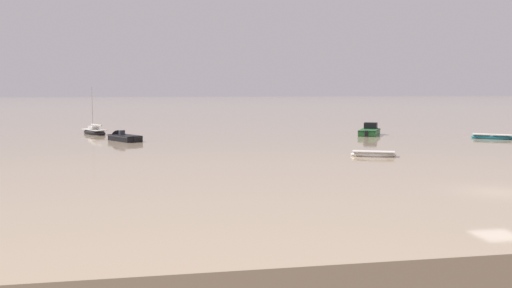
% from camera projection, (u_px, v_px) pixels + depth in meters
% --- Properties ---
extents(ground_plane, '(800.00, 800.00, 0.00)m').
position_uv_depth(ground_plane, '(499.00, 192.00, 31.89)').
color(ground_plane, tan).
extents(rowboat_moored_0, '(4.73, 4.19, 0.75)m').
position_uv_depth(rowboat_moored_0, '(492.00, 137.00, 66.50)').
color(rowboat_moored_0, '#197084').
rests_on(rowboat_moored_0, ground).
extents(sailboat_moored_0, '(4.24, 5.88, 6.40)m').
position_uv_depth(sailboat_moored_0, '(94.00, 132.00, 73.20)').
color(sailboat_moored_0, black).
rests_on(sailboat_moored_0, ground).
extents(rowboat_moored_7, '(4.15, 2.84, 0.62)m').
position_uv_depth(rowboat_moored_7, '(373.00, 154.00, 49.12)').
color(rowboat_moored_7, white).
rests_on(rowboat_moored_7, ground).
extents(motorboat_moored_0, '(4.85, 6.33, 2.32)m').
position_uv_depth(motorboat_moored_0, '(370.00, 132.00, 72.41)').
color(motorboat_moored_0, '#23602D').
rests_on(motorboat_moored_0, ground).
extents(motorboat_moored_1, '(4.39, 5.63, 1.86)m').
position_uv_depth(motorboat_moored_1, '(121.00, 138.00, 64.20)').
color(motorboat_moored_1, black).
rests_on(motorboat_moored_1, ground).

